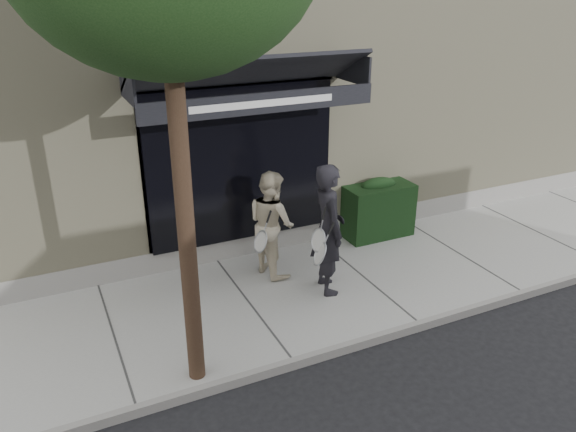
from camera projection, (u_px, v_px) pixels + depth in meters
ground at (361, 281)px, 9.34m from camera, size 80.00×80.00×0.00m
sidewalk at (361, 278)px, 9.32m from camera, size 20.00×3.00×0.12m
curb at (419, 326)px, 8.03m from camera, size 20.00×0.10×0.14m
building_facade at (247, 72)px, 12.39m from camera, size 14.30×8.04×5.64m
hedge at (377, 208)px, 10.55m from camera, size 1.30×0.70×1.14m
pedestrian_front at (328, 229)px, 8.48m from camera, size 0.74×0.93×2.06m
pedestrian_back at (271, 223)px, 9.07m from camera, size 0.83×0.96×1.76m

